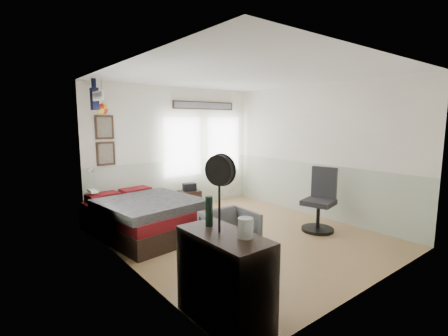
{
  "coord_description": "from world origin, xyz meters",
  "views": [
    {
      "loc": [
        -3.58,
        -4.02,
        1.97
      ],
      "look_at": [
        -0.1,
        0.4,
        1.15
      ],
      "focal_mm": 26.0,
      "sensor_mm": 36.0,
      "label": 1
    }
  ],
  "objects_px": {
    "bed": "(143,216)",
    "nightstand": "(190,200)",
    "dresser": "(224,278)",
    "armchair": "(230,233)",
    "task_chair": "(320,205)"
  },
  "relations": [
    {
      "from": "nightstand",
      "to": "task_chair",
      "type": "height_order",
      "value": "task_chair"
    },
    {
      "from": "dresser",
      "to": "nightstand",
      "type": "distance_m",
      "value": 4.14
    },
    {
      "from": "dresser",
      "to": "nightstand",
      "type": "height_order",
      "value": "dresser"
    },
    {
      "from": "armchair",
      "to": "nightstand",
      "type": "bearing_deg",
      "value": 74.26
    },
    {
      "from": "armchair",
      "to": "nightstand",
      "type": "xyz_separation_m",
      "value": [
        0.82,
        2.43,
        -0.1
      ]
    },
    {
      "from": "task_chair",
      "to": "nightstand",
      "type": "bearing_deg",
      "value": 99.59
    },
    {
      "from": "bed",
      "to": "nightstand",
      "type": "height_order",
      "value": "bed"
    },
    {
      "from": "dresser",
      "to": "task_chair",
      "type": "xyz_separation_m",
      "value": [
        3.04,
        1.07,
        0.02
      ]
    },
    {
      "from": "bed",
      "to": "dresser",
      "type": "bearing_deg",
      "value": -105.93
    },
    {
      "from": "dresser",
      "to": "task_chair",
      "type": "distance_m",
      "value": 3.22
    },
    {
      "from": "bed",
      "to": "nightstand",
      "type": "distance_m",
      "value": 1.68
    },
    {
      "from": "bed",
      "to": "dresser",
      "type": "distance_m",
      "value": 2.89
    },
    {
      "from": "dresser",
      "to": "bed",
      "type": "bearing_deg",
      "value": 81.22
    },
    {
      "from": "bed",
      "to": "dresser",
      "type": "relative_size",
      "value": 2.19
    },
    {
      "from": "dresser",
      "to": "nightstand",
      "type": "bearing_deg",
      "value": 62.55
    }
  ]
}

